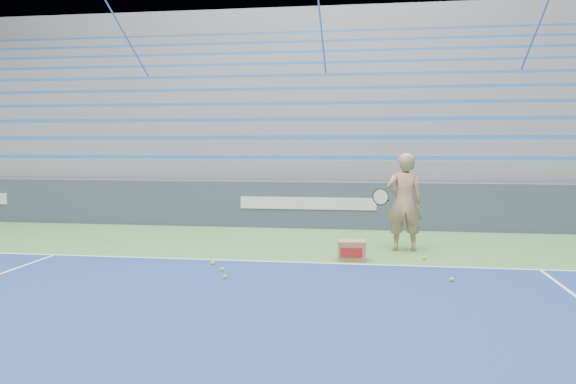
% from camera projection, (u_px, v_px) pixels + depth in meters
% --- Properties ---
extents(sponsor_barrier, '(30.00, 0.32, 1.10)m').
position_uv_depth(sponsor_barrier, '(308.00, 205.00, 13.31)').
color(sponsor_barrier, '#3C475C').
rests_on(sponsor_barrier, ground).
extents(bleachers, '(31.00, 9.15, 7.30)m').
position_uv_depth(bleachers, '(327.00, 133.00, 18.79)').
color(bleachers, gray).
rests_on(bleachers, ground).
extents(tennis_player, '(0.96, 0.87, 1.82)m').
position_uv_depth(tennis_player, '(404.00, 202.00, 10.43)').
color(tennis_player, tan).
rests_on(tennis_player, ground).
extents(ball_box, '(0.49, 0.39, 0.34)m').
position_uv_depth(ball_box, '(352.00, 251.00, 9.57)').
color(ball_box, '#9E6F4C').
rests_on(ball_box, ground).
extents(tennis_ball_0, '(0.07, 0.07, 0.07)m').
position_uv_depth(tennis_ball_0, '(424.00, 258.00, 9.62)').
color(tennis_ball_0, '#AADE2D').
rests_on(tennis_ball_0, ground).
extents(tennis_ball_1, '(0.07, 0.07, 0.07)m').
position_uv_depth(tennis_ball_1, '(213.00, 263.00, 9.20)').
color(tennis_ball_1, '#AADE2D').
rests_on(tennis_ball_1, ground).
extents(tennis_ball_2, '(0.07, 0.07, 0.07)m').
position_uv_depth(tennis_ball_2, '(225.00, 277.00, 8.26)').
color(tennis_ball_2, '#AADE2D').
rests_on(tennis_ball_2, ground).
extents(tennis_ball_3, '(0.07, 0.07, 0.07)m').
position_uv_depth(tennis_ball_3, '(452.00, 280.00, 8.08)').
color(tennis_ball_3, '#AADE2D').
rests_on(tennis_ball_3, ground).
extents(tennis_ball_4, '(0.07, 0.07, 0.07)m').
position_uv_depth(tennis_ball_4, '(222.00, 269.00, 8.75)').
color(tennis_ball_4, '#AADE2D').
rests_on(tennis_ball_4, ground).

